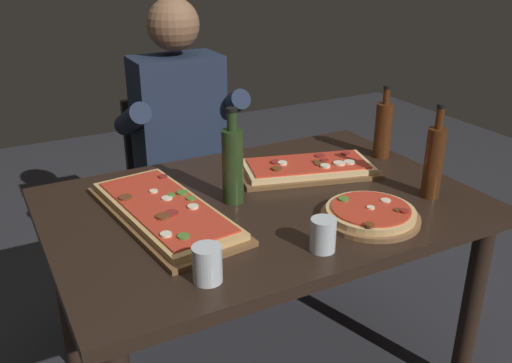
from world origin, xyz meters
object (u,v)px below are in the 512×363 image
at_px(pizza_rectangular_front, 308,168).
at_px(pizza_round_far, 370,214).
at_px(wine_bottle_dark, 434,161).
at_px(tumbler_near_camera, 323,237).
at_px(tumbler_far_side, 207,266).
at_px(diner_chair, 176,180).
at_px(seated_diner, 183,137).
at_px(oil_bottle_amber, 233,164).
at_px(vinegar_bottle_green, 383,129).
at_px(dining_table, 263,226).
at_px(pizza_rectangular_left, 165,211).

xyz_separation_m(pizza_rectangular_front, pizza_round_far, (-0.03, -0.41, -0.00)).
bearing_deg(wine_bottle_dark, tumbler_near_camera, -166.47).
height_order(tumbler_near_camera, tumbler_far_side, tumbler_far_side).
relative_size(pizza_round_far, diner_chair, 0.35).
bearing_deg(tumbler_near_camera, tumbler_far_side, 178.30).
xyz_separation_m(pizza_rectangular_front, seated_diner, (-0.26, 0.60, -0.02)).
xyz_separation_m(oil_bottle_amber, tumbler_near_camera, (0.08, -0.40, -0.09)).
relative_size(oil_bottle_amber, seated_diner, 0.24).
distance_m(oil_bottle_amber, vinegar_bottle_green, 0.71).
height_order(pizza_rectangular_front, vinegar_bottle_green, vinegar_bottle_green).
height_order(dining_table, oil_bottle_amber, oil_bottle_amber).
bearing_deg(dining_table, diner_chair, 90.11).
height_order(vinegar_bottle_green, diner_chair, vinegar_bottle_green).
height_order(tumbler_near_camera, diner_chair, diner_chair).
bearing_deg(dining_table, pizza_rectangular_front, 26.65).
xyz_separation_m(wine_bottle_dark, tumbler_near_camera, (-0.52, -0.13, -0.09)).
height_order(wine_bottle_dark, tumbler_far_side, wine_bottle_dark).
xyz_separation_m(wine_bottle_dark, vinegar_bottle_green, (0.10, 0.38, -0.01)).
distance_m(pizza_rectangular_left, seated_diner, 0.77).
bearing_deg(tumbler_far_side, oil_bottle_amber, 56.22).
bearing_deg(wine_bottle_dark, pizza_rectangular_front, 124.58).
bearing_deg(diner_chair, tumbler_far_side, -106.25).
bearing_deg(seated_diner, wine_bottle_dark, -62.04).
relative_size(pizza_rectangular_left, pizza_round_far, 2.16).
bearing_deg(pizza_rectangular_left, dining_table, -6.94).
bearing_deg(seated_diner, oil_bottle_amber, -97.27).
bearing_deg(vinegar_bottle_green, pizza_round_far, -132.92).
relative_size(wine_bottle_dark, tumbler_far_side, 3.28).
bearing_deg(tumbler_far_side, dining_table, 44.88).
relative_size(dining_table, diner_chair, 1.61).
distance_m(pizza_rectangular_front, tumbler_far_side, 0.78).
xyz_separation_m(oil_bottle_amber, vinegar_bottle_green, (0.71, 0.10, -0.02)).
bearing_deg(dining_table, seated_diner, 90.12).
distance_m(pizza_rectangular_front, diner_chair, 0.82).
bearing_deg(tumbler_near_camera, seated_diner, 89.65).
xyz_separation_m(dining_table, tumbler_near_camera, (-0.01, -0.36, 0.14)).
bearing_deg(tumbler_near_camera, oil_bottle_amber, 101.42).
bearing_deg(oil_bottle_amber, tumbler_far_side, -123.78).
xyz_separation_m(pizza_rectangular_front, wine_bottle_dark, (0.25, -0.37, 0.11)).
height_order(pizza_round_far, seated_diner, seated_diner).
xyz_separation_m(tumbler_far_side, seated_diner, (0.35, 1.09, -0.04)).
relative_size(pizza_rectangular_front, vinegar_bottle_green, 1.93).
bearing_deg(tumbler_near_camera, pizza_rectangular_front, 61.37).
xyz_separation_m(pizza_rectangular_front, diner_chair, (-0.26, 0.72, -0.27)).
distance_m(dining_table, tumbler_far_side, 0.52).
bearing_deg(tumbler_far_side, pizza_rectangular_left, 86.53).
bearing_deg(pizza_rectangular_front, wine_bottle_dark, -55.42).
relative_size(dining_table, pizza_round_far, 4.54).
height_order(tumbler_near_camera, seated_diner, seated_diner).
bearing_deg(pizza_rectangular_front, tumbler_far_side, -141.83).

